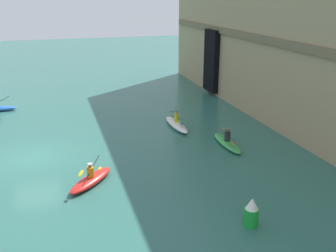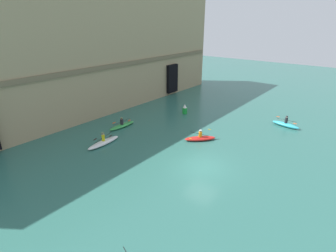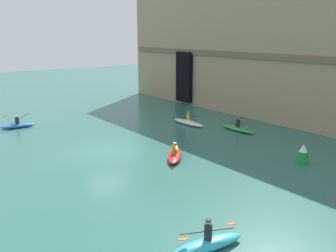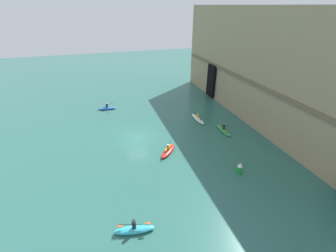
# 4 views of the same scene
# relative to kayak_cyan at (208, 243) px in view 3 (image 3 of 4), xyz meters

# --- Properties ---
(ground_plane) EXTENTS (120.00, 120.00, 0.00)m
(ground_plane) POSITION_rel_kayak_cyan_xyz_m (-13.01, 2.59, -0.26)
(ground_plane) COLOR #2D665B
(cliff_bluff) EXTENTS (44.67, 6.05, 14.78)m
(cliff_bluff) POSITION_rel_kayak_cyan_xyz_m (-10.66, 20.87, 7.11)
(cliff_bluff) COLOR #9E8966
(cliff_bluff) RESTS_ON ground
(kayak_cyan) EXTENTS (1.21, 3.07, 1.22)m
(kayak_cyan) POSITION_rel_kayak_cyan_xyz_m (0.00, 0.00, 0.00)
(kayak_cyan) COLOR #33B2C6
(kayak_cyan) RESTS_ON ground
(kayak_white) EXTENTS (3.62, 0.94, 1.24)m
(kayak_white) POSITION_rel_kayak_cyan_xyz_m (-15.35, 11.97, -0.02)
(kayak_white) COLOR white
(kayak_white) RESTS_ON ground
(kayak_green) EXTENTS (3.40, 0.86, 1.11)m
(kayak_green) POSITION_rel_kayak_cyan_xyz_m (-11.33, 13.89, -0.05)
(kayak_green) COLOR green
(kayak_green) RESTS_ON ground
(kayak_blue) EXTENTS (1.08, 2.87, 1.24)m
(kayak_blue) POSITION_rel_kayak_cyan_xyz_m (-23.24, -0.27, -0.04)
(kayak_blue) COLOR blue
(kayak_blue) RESTS_ON ground
(kayak_red) EXTENTS (2.79, 2.68, 1.11)m
(kayak_red) POSITION_rel_kayak_cyan_xyz_m (-8.88, 5.41, -0.03)
(kayak_red) COLOR red
(kayak_red) RESTS_ON ground
(marker_buoy) EXTENTS (0.59, 0.59, 1.23)m
(marker_buoy) POSITION_rel_kayak_cyan_xyz_m (-3.44, 11.11, 0.31)
(marker_buoy) COLOR green
(marker_buoy) RESTS_ON ground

